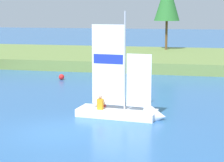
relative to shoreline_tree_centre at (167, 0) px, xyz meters
name	(u,v)px	position (x,y,z in m)	size (l,w,h in m)	color
ground_plane	(56,133)	(-2.08, -29.29, -6.34)	(200.00, 200.00, 0.00)	#2D609E
shore_bank	(141,58)	(-2.08, -4.55, -5.87)	(80.00, 15.22, 0.94)	olive
shoreline_tree_centre	(167,0)	(0.00, 0.00, 0.00)	(2.78, 2.78, 7.71)	brown
sailboat	(132,110)	(0.65, -26.03, -5.95)	(4.54, 1.82, 5.65)	white
channel_buoy	(62,77)	(-6.47, -16.13, -6.13)	(0.42, 0.42, 0.42)	red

